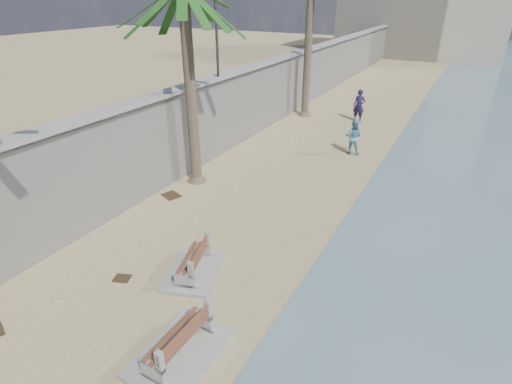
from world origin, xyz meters
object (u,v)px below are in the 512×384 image
(person_b, at_px, (353,135))
(person_a, at_px, (359,103))
(bench_near, at_px, (179,342))
(bench_far, at_px, (193,262))

(person_b, bearing_deg, person_a, -81.90)
(bench_near, distance_m, person_b, 13.45)
(bench_near, bearing_deg, person_a, 94.33)
(bench_near, height_order, person_a, person_a)
(bench_far, bearing_deg, bench_near, -59.52)
(bench_near, bearing_deg, bench_far, 120.48)
(person_a, distance_m, person_b, 5.53)
(person_a, xyz_separation_m, person_b, (1.22, -5.40, -0.14))
(bench_near, distance_m, person_a, 18.90)
(bench_near, xyz_separation_m, person_a, (-1.42, 18.83, 0.68))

